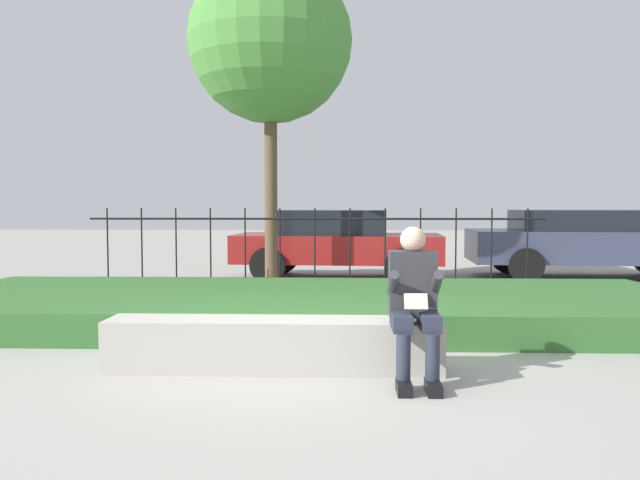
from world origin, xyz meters
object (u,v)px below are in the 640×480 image
(person_seated_reader, at_px, (414,297))
(tree_behind_fence, at_px, (270,42))
(stone_bench, at_px, (274,347))
(car_parked_center, at_px, (336,242))
(car_parked_right, at_px, (590,241))

(person_seated_reader, relative_size, tree_behind_fence, 0.23)
(stone_bench, distance_m, tree_behind_fence, 6.54)
(stone_bench, relative_size, person_seated_reader, 2.31)
(car_parked_center, relative_size, tree_behind_fence, 0.73)
(car_parked_center, bearing_deg, stone_bench, -90.22)
(car_parked_center, height_order, tree_behind_fence, tree_behind_fence)
(stone_bench, distance_m, person_seated_reader, 1.28)
(person_seated_reader, distance_m, car_parked_right, 8.33)
(car_parked_center, distance_m, car_parked_right, 4.92)
(car_parked_center, bearing_deg, car_parked_right, 6.23)
(person_seated_reader, height_order, car_parked_right, car_parked_right)
(car_parked_right, bearing_deg, tree_behind_fence, -160.94)
(person_seated_reader, bearing_deg, car_parked_center, 95.84)
(car_parked_center, xyz_separation_m, tree_behind_fence, (-1.07, -1.52, 3.41))
(person_seated_reader, xyz_separation_m, car_parked_center, (-0.71, 6.97, 0.04))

